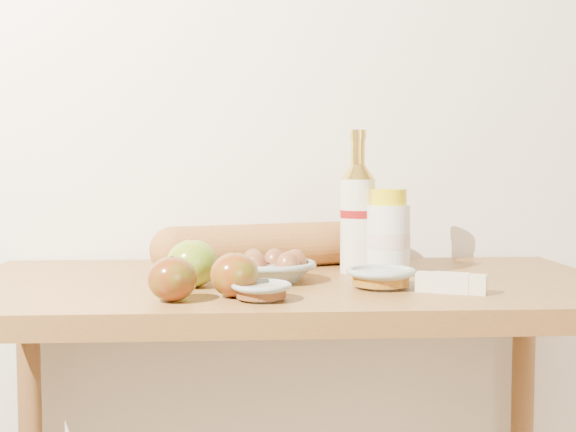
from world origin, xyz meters
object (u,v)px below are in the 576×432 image
object	(u,v)px
cream_bottle	(388,235)
egg_bowl	(273,268)
bourbon_bottle	(358,215)
baguette	(282,245)
table	(287,345)

from	to	relation	value
cream_bottle	egg_bowl	size ratio (longest dim) A/B	0.89
bourbon_bottle	egg_bowl	distance (m)	0.22
cream_bottle	baguette	size ratio (longest dim) A/B	0.30
bourbon_bottle	baguette	size ratio (longest dim) A/B	0.51
bourbon_bottle	baguette	xyz separation A→B (m)	(-0.15, 0.08, -0.07)
cream_bottle	egg_bowl	world-z (taller)	cream_bottle
egg_bowl	baguette	size ratio (longest dim) A/B	0.34
cream_bottle	egg_bowl	bearing A→B (deg)	-162.81
table	cream_bottle	bearing A→B (deg)	13.57
bourbon_bottle	egg_bowl	world-z (taller)	bourbon_bottle
table	baguette	world-z (taller)	baguette
cream_bottle	table	bearing A→B (deg)	-165.05
table	baguette	bearing A→B (deg)	90.62
table	bourbon_bottle	size ratio (longest dim) A/B	4.28
egg_bowl	bourbon_bottle	bearing A→B (deg)	29.80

